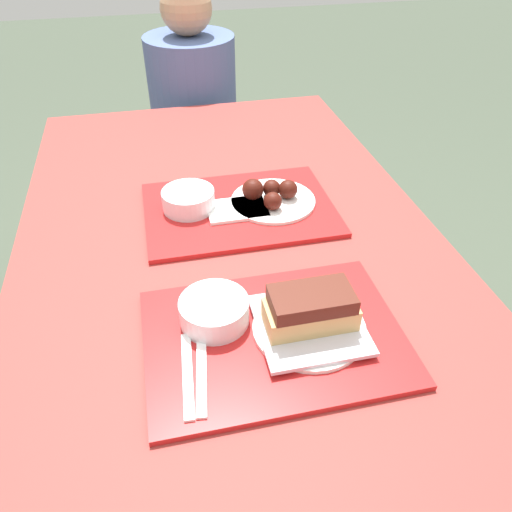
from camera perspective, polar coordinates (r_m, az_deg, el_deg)
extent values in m
plane|color=#424C3D|center=(1.63, -1.31, -22.93)|extent=(12.00, 12.00, 0.00)
cube|color=maroon|center=(1.03, -1.90, -2.13)|extent=(0.93, 1.79, 0.04)
cylinder|color=maroon|center=(1.93, -18.32, 2.69)|extent=(0.07, 0.07, 0.74)
cylinder|color=maroon|center=(1.98, 5.30, 5.75)|extent=(0.07, 0.07, 0.74)
cube|color=maroon|center=(2.13, -7.60, 10.60)|extent=(0.88, 0.28, 0.04)
cylinder|color=maroon|center=(2.26, -16.73, 3.95)|extent=(0.06, 0.06, 0.43)
cylinder|color=maroon|center=(2.30, 2.37, 6.42)|extent=(0.06, 0.06, 0.43)
cube|color=red|center=(0.87, 2.05, -9.26)|extent=(0.44, 0.32, 0.01)
cube|color=red|center=(1.19, -1.92, 5.36)|extent=(0.44, 0.32, 0.01)
cylinder|color=silver|center=(0.88, -4.80, -6.29)|extent=(0.12, 0.12, 0.05)
cylinder|color=beige|center=(0.87, -4.86, -5.48)|extent=(0.11, 0.11, 0.01)
cylinder|color=white|center=(0.88, 6.08, -8.15)|extent=(0.20, 0.20, 0.01)
cube|color=silver|center=(0.87, 6.11, -7.79)|extent=(0.18, 0.18, 0.01)
cube|color=tan|center=(0.85, 6.22, -6.63)|extent=(0.15, 0.07, 0.04)
cube|color=#4C1E14|center=(0.83, 6.38, -4.93)|extent=(0.14, 0.08, 0.03)
cube|color=white|center=(0.82, -7.82, -13.26)|extent=(0.03, 0.17, 0.00)
cube|color=white|center=(0.82, -6.25, -13.04)|extent=(0.04, 0.17, 0.00)
cube|color=#3F3F47|center=(0.91, 1.19, -5.62)|extent=(0.04, 0.03, 0.01)
cylinder|color=silver|center=(1.18, -7.73, 6.39)|extent=(0.12, 0.12, 0.05)
cylinder|color=beige|center=(1.17, -7.80, 7.11)|extent=(0.11, 0.11, 0.01)
cylinder|color=white|center=(1.20, 1.97, 6.33)|extent=(0.20, 0.20, 0.01)
sphere|color=#42140C|center=(1.20, 3.67, 7.62)|extent=(0.05, 0.05, 0.05)
sphere|color=#42140C|center=(1.20, 1.80, 7.75)|extent=(0.04, 0.04, 0.04)
sphere|color=#42140C|center=(1.19, -0.37, 7.62)|extent=(0.05, 0.05, 0.05)
sphere|color=#42140C|center=(1.15, 1.92, 6.28)|extent=(0.04, 0.04, 0.04)
cube|color=white|center=(1.17, -2.18, 5.35)|extent=(0.14, 0.10, 0.01)
cylinder|color=#4C6093|center=(2.03, -7.16, 17.16)|extent=(0.33, 0.33, 0.48)
sphere|color=tan|center=(1.94, -8.00, 26.28)|extent=(0.18, 0.18, 0.18)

